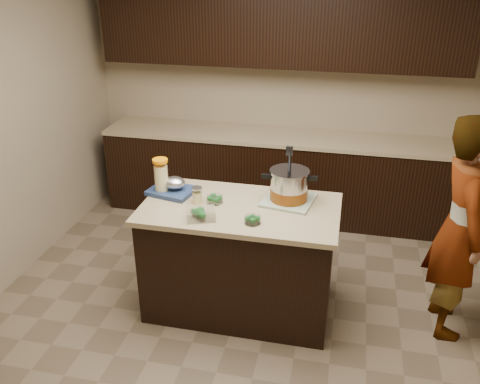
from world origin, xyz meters
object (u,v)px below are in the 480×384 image
object	(u,v)px
island	(240,258)
person	(460,229)
stock_pot	(289,187)
lemonade_pitcher	(161,178)

from	to	relation	value
island	person	distance (m)	1.62
stock_pot	lemonade_pitcher	world-z (taller)	stock_pot
stock_pot	person	bearing A→B (deg)	-7.39
stock_pot	island	bearing A→B (deg)	-159.28
stock_pot	person	xyz separation A→B (m)	(1.23, -0.04, -0.19)
person	lemonade_pitcher	bearing A→B (deg)	86.15
person	stock_pot	bearing A→B (deg)	83.43
island	person	xyz separation A→B (m)	(1.57, 0.13, 0.38)
island	lemonade_pitcher	bearing A→B (deg)	171.86
island	stock_pot	distance (m)	0.68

